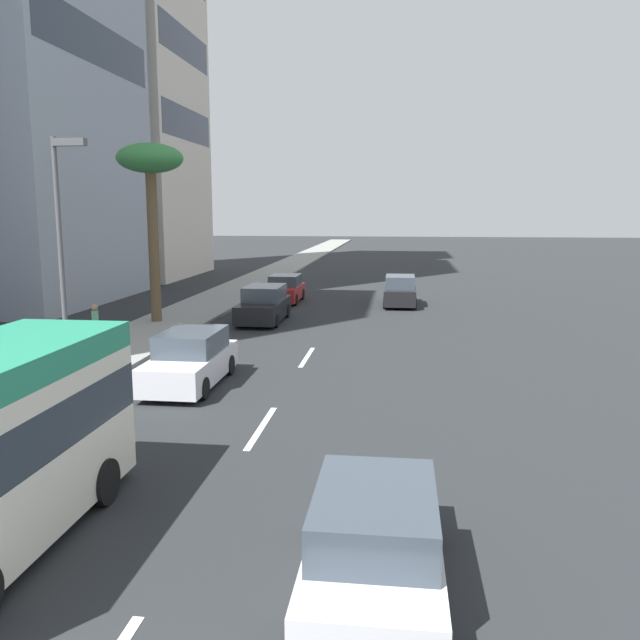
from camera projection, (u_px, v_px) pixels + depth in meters
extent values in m
plane|color=#26282B|center=(339.00, 308.00, 35.66)|extent=(198.00, 198.00, 0.00)
cube|color=gray|center=(208.00, 304.00, 36.54)|extent=(162.00, 3.55, 0.15)
cube|color=silver|center=(262.00, 427.00, 16.03)|extent=(3.20, 0.16, 0.01)
cube|color=silver|center=(307.00, 357.00, 23.70)|extent=(3.20, 0.16, 0.01)
cube|color=silver|center=(190.00, 367.00, 19.82)|extent=(4.58, 1.81, 0.81)
cube|color=#38424C|center=(192.00, 341.00, 19.92)|extent=(2.52, 1.67, 0.66)
cylinder|color=black|center=(203.00, 388.00, 18.37)|extent=(0.64, 0.22, 0.64)
cylinder|color=black|center=(146.00, 386.00, 18.57)|extent=(0.64, 0.22, 0.64)
cylinder|color=black|center=(229.00, 365.00, 21.15)|extent=(0.64, 0.22, 0.64)
cylinder|color=black|center=(179.00, 363.00, 21.35)|extent=(0.64, 0.22, 0.64)
cube|color=black|center=(264.00, 310.00, 31.10)|extent=(4.73, 1.86, 0.84)
cube|color=#38424C|center=(264.00, 293.00, 31.21)|extent=(2.60, 1.71, 0.69)
cylinder|color=black|center=(276.00, 321.00, 29.61)|extent=(0.64, 0.22, 0.64)
cylinder|color=black|center=(239.00, 320.00, 29.82)|extent=(0.64, 0.22, 0.64)
cylinder|color=black|center=(287.00, 311.00, 32.48)|extent=(0.64, 0.22, 0.64)
cylinder|color=black|center=(253.00, 310.00, 32.69)|extent=(0.64, 0.22, 0.64)
cube|color=black|center=(400.00, 295.00, 36.52)|extent=(4.29, 1.71, 0.83)
cube|color=#38424C|center=(400.00, 282.00, 36.18)|extent=(2.36, 1.57, 0.68)
cylinder|color=black|center=(386.00, 296.00, 37.96)|extent=(0.64, 0.22, 0.64)
cylinder|color=black|center=(414.00, 297.00, 37.77)|extent=(0.64, 0.22, 0.64)
cylinder|color=black|center=(385.00, 303.00, 35.36)|extent=(0.64, 0.22, 0.64)
cylinder|color=black|center=(414.00, 303.00, 35.17)|extent=(0.64, 0.22, 0.64)
cube|color=#A51E1E|center=(285.00, 293.00, 37.84)|extent=(4.13, 1.77, 0.76)
cube|color=#38424C|center=(285.00, 280.00, 37.93)|extent=(2.27, 1.63, 0.62)
cylinder|color=black|center=(295.00, 300.00, 36.53)|extent=(0.64, 0.22, 0.64)
cylinder|color=black|center=(267.00, 299.00, 36.73)|extent=(0.64, 0.22, 0.64)
cylinder|color=black|center=(302.00, 294.00, 39.04)|extent=(0.64, 0.22, 0.64)
cylinder|color=black|center=(275.00, 294.00, 39.23)|extent=(0.64, 0.22, 0.64)
cube|color=silver|center=(375.00, 552.00, 9.11)|extent=(4.43, 1.77, 0.76)
cube|color=#38424C|center=(375.00, 513.00, 8.77)|extent=(2.44, 1.62, 0.63)
cylinder|color=black|center=(328.00, 519.00, 10.59)|extent=(0.64, 0.22, 0.64)
cylinder|color=black|center=(430.00, 525.00, 10.39)|extent=(0.64, 0.22, 0.64)
cylinder|color=black|center=(303.00, 624.00, 7.90)|extent=(0.64, 0.22, 0.64)
cylinder|color=black|center=(439.00, 635.00, 7.70)|extent=(0.64, 0.22, 0.64)
cylinder|color=black|center=(104.00, 482.00, 11.80)|extent=(0.84, 0.26, 0.84)
cylinder|color=#333338|center=(95.00, 340.00, 23.89)|extent=(0.14, 0.14, 0.84)
cylinder|color=#333338|center=(97.00, 339.00, 24.05)|extent=(0.14, 0.14, 0.84)
cube|color=#4C8C66|center=(95.00, 319.00, 23.84)|extent=(0.38, 0.33, 0.67)
sphere|color=#9E7251|center=(95.00, 307.00, 23.77)|extent=(0.23, 0.23, 0.23)
cylinder|color=brown|center=(154.00, 246.00, 30.04)|extent=(0.48, 0.48, 6.98)
ellipsoid|color=#388442|center=(150.00, 158.00, 29.39)|extent=(2.97, 2.97, 1.34)
cylinder|color=#4C4C51|center=(62.00, 269.00, 18.00)|extent=(0.14, 0.14, 7.05)
cube|color=#4C4C51|center=(69.00, 142.00, 17.39)|extent=(0.24, 0.90, 0.20)
cube|color=#2D3847|center=(97.00, 44.00, 35.63)|extent=(13.27, 0.08, 2.37)
cube|color=#2D3847|center=(187.00, 124.00, 50.79)|extent=(11.29, 0.08, 2.47)
cube|color=#2D3847|center=(185.00, 44.00, 49.80)|extent=(11.29, 0.08, 2.47)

